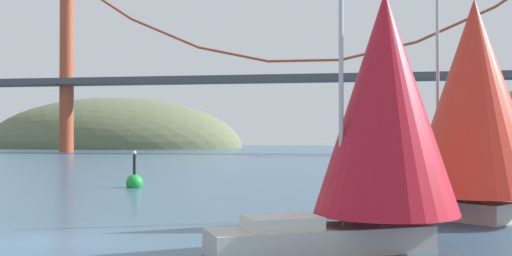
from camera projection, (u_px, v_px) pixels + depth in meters
The scene contains 6 objects.
ground_plane at pixel (53, 242), 19.28m from camera, with size 360.00×360.00×0.00m, color #385670.
headland_left at pixel (112, 148), 161.48m from camera, with size 70.39×44.00×26.87m, color #5B6647.
suspension_bridge at pixel (304, 71), 113.16m from camera, with size 131.79×6.00×35.52m.
sailboat_scarlet_sail at pixel (471, 102), 24.01m from camera, with size 9.01×8.22×10.19m.
sailboat_crimson_sail at pixel (380, 112), 18.05m from camera, with size 8.17×6.16×8.37m.
channel_buoy at pixel (134, 182), 39.16m from camera, with size 1.10×1.10×2.64m.
Camera 1 is at (9.61, -17.99, 3.42)m, focal length 42.25 mm.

